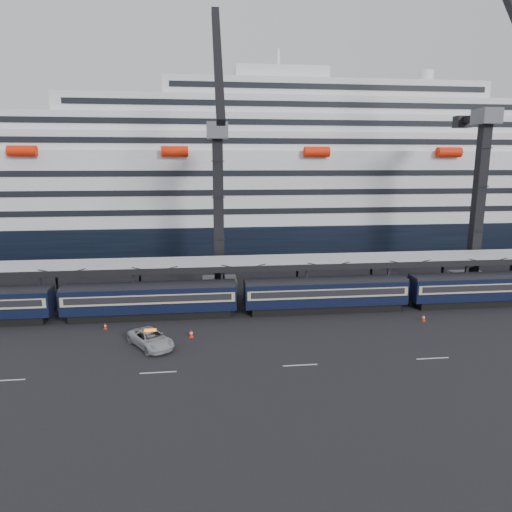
{
  "coord_description": "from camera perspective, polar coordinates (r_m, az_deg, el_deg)",
  "views": [
    {
      "loc": [
        -22.03,
        -39.8,
        17.01
      ],
      "look_at": [
        -16.18,
        10.0,
        6.81
      ],
      "focal_mm": 32.0,
      "sensor_mm": 36.0,
      "label": 1
    }
  ],
  "objects": [
    {
      "name": "pickup_truck",
      "position": [
        44.78,
        -13.02,
        -10.06
      ],
      "size": [
        5.23,
        6.16,
        1.57
      ],
      "primitive_type": "imported",
      "rotation": [
        0.0,
        0.0,
        0.57
      ],
      "color": "#A0A3A7",
      "rests_on": "ground"
    },
    {
      "name": "cruise_ship",
      "position": [
        88.43,
        7.09,
        8.38
      ],
      "size": [
        214.09,
        28.84,
        34.0
      ],
      "color": "black",
      "rests_on": "ground"
    },
    {
      "name": "traffic_cone_d",
      "position": [
        53.83,
        20.22,
        -7.22
      ],
      "size": [
        0.4,
        0.4,
        0.8
      ],
      "color": "#FF2408",
      "rests_on": "ground"
    },
    {
      "name": "ground",
      "position": [
        48.57,
        21.11,
        -9.81
      ],
      "size": [
        260.0,
        260.0,
        0.0
      ],
      "primitive_type": "plane",
      "color": "black",
      "rests_on": "ground"
    },
    {
      "name": "traffic_cone_c",
      "position": [
        46.44,
        -8.1,
        -9.54
      ],
      "size": [
        0.44,
        0.44,
        0.87
      ],
      "color": "#FF2408",
      "rests_on": "ground"
    },
    {
      "name": "crane_dark_mid",
      "position": [
        68.39,
        26.32,
        7.26
      ],
      "size": [
        4.5,
        18.24,
        39.64
      ],
      "color": "#51545A",
      "rests_on": "ground"
    },
    {
      "name": "train",
      "position": [
        54.79,
        12.11,
        -4.45
      ],
      "size": [
        133.05,
        3.0,
        4.05
      ],
      "color": "black",
      "rests_on": "ground"
    },
    {
      "name": "canopy",
      "position": [
        59.32,
        15.25,
        -0.35
      ],
      "size": [
        130.0,
        6.25,
        5.53
      ],
      "color": "#A0A4A8",
      "rests_on": "ground"
    },
    {
      "name": "traffic_cone_b",
      "position": [
        50.75,
        -18.33,
        -8.29
      ],
      "size": [
        0.34,
        0.34,
        0.68
      ],
      "color": "#FF2408",
      "rests_on": "ground"
    },
    {
      "name": "crane_dark_near",
      "position": [
        58.65,
        -4.72,
        6.49
      ],
      "size": [
        4.5,
        17.75,
        35.08
      ],
      "color": "#51545A",
      "rests_on": "ground"
    }
  ]
}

